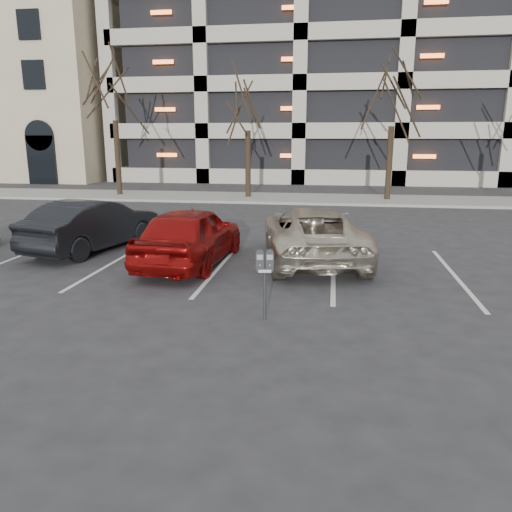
{
  "coord_description": "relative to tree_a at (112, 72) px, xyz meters",
  "views": [
    {
      "loc": [
        1.31,
        -9.43,
        3.18
      ],
      "look_at": [
        -0.05,
        -0.55,
        1.01
      ],
      "focal_mm": 35.0,
      "sensor_mm": 36.0,
      "label": 1
    }
  ],
  "objects": [
    {
      "name": "parking_garage",
      "position": [
        22.0,
        17.84,
        2.91
      ],
      "size": [
        52.0,
        20.0,
        19.0
      ],
      "color": "black",
      "rests_on": "ground"
    },
    {
      "name": "tree_c",
      "position": [
        14.0,
        0.0,
        -0.53
      ],
      "size": [
        3.54,
        3.54,
        8.06
      ],
      "color": "black",
      "rests_on": "ground"
    },
    {
      "name": "sidewalk",
      "position": [
        10.0,
        0.0,
        -6.29
      ],
      "size": [
        80.0,
        4.0,
        0.12
      ],
      "primitive_type": "cube",
      "color": "gray",
      "rests_on": "ground"
    },
    {
      "name": "tree_b",
      "position": [
        7.0,
        0.0,
        -0.84
      ],
      "size": [
        3.36,
        3.36,
        7.63
      ],
      "color": "black",
      "rests_on": "ground"
    },
    {
      "name": "parking_meter",
      "position": [
        10.2,
        -17.15,
        -5.4
      ],
      "size": [
        0.33,
        0.17,
        1.25
      ],
      "rotation": [
        0.0,
        0.0,
        0.15
      ],
      "color": "black",
      "rests_on": "ground"
    },
    {
      "name": "stall_lines",
      "position": [
        8.6,
        -13.7,
        -6.35
      ],
      "size": [
        16.9,
        5.2,
        0.0
      ],
      "color": "silver",
      "rests_on": "ground"
    },
    {
      "name": "car_dark",
      "position": [
        4.64,
        -12.35,
        -5.63
      ],
      "size": [
        2.62,
        4.62,
        1.44
      ],
      "primitive_type": "imported",
      "rotation": [
        0.0,
        0.0,
        2.88
      ],
      "color": "black",
      "rests_on": "ground"
    },
    {
      "name": "car_red",
      "position": [
        7.82,
        -13.52,
        -5.61
      ],
      "size": [
        2.04,
        4.49,
        1.49
      ],
      "primitive_type": "imported",
      "rotation": [
        0.0,
        0.0,
        3.08
      ],
      "color": "maroon",
      "rests_on": "ground"
    },
    {
      "name": "suv_silver",
      "position": [
        10.85,
        -12.66,
        -5.65
      ],
      "size": [
        3.16,
        5.38,
        1.41
      ],
      "rotation": [
        0.0,
        0.0,
        3.31
      ],
      "color": "beige",
      "rests_on": "ground"
    },
    {
      "name": "tree_a",
      "position": [
        0.0,
        0.0,
        0.0
      ],
      "size": [
        3.87,
        3.87,
        8.79
      ],
      "color": "black",
      "rests_on": "ground"
    },
    {
      "name": "ground",
      "position": [
        10.0,
        -16.0,
        -6.35
      ],
      "size": [
        140.0,
        140.0,
        0.0
      ],
      "primitive_type": "plane",
      "color": "#28282B",
      "rests_on": "ground"
    }
  ]
}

